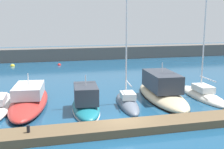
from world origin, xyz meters
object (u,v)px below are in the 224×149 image
Objects in this scene: motorboat_red_second at (29,99)px; sailboat_ivory_sixth at (202,95)px; motorboat_teal_third at (86,102)px; sailboat_slate_fourth at (127,101)px; motorboat_sand_fifth at (162,91)px; mooring_buoy_red at (59,65)px; mooring_buoy_white at (162,77)px; dock_bollard at (28,129)px; mooring_buoy_yellow at (13,66)px.

motorboat_red_second is 15.64m from sailboat_ivory_sixth.
motorboat_teal_third is at bearing 96.43° from sailboat_ivory_sixth.
sailboat_slate_fourth reaches higher than motorboat_teal_third.
sailboat_slate_fourth is at bearing 111.52° from motorboat_sand_fifth.
motorboat_red_second is at bearing -100.48° from mooring_buoy_red.
motorboat_sand_fifth is (3.66, 1.18, 0.40)m from sailboat_slate_fourth.
motorboat_sand_fifth reaches higher than mooring_buoy_white.
motorboat_teal_third is 16.09× the size of dock_bollard.
mooring_buoy_red is (-4.17, 22.87, -0.31)m from sailboat_slate_fourth.
motorboat_teal_third is 6.67m from dock_bollard.
motorboat_red_second reaches higher than mooring_buoy_white.
mooring_buoy_white is (4.15, 9.15, -0.71)m from motorboat_sand_fifth.
motorboat_sand_fifth is (7.27, 1.58, 0.07)m from motorboat_teal_third.
motorboat_sand_fifth is at bearing -72.51° from motorboat_teal_third.
sailboat_slate_fourth is at bearing -127.08° from mooring_buoy_white.
motorboat_sand_fifth is at bearing -70.15° from mooring_buoy_red.
motorboat_teal_third is 0.51× the size of sailboat_slate_fourth.
mooring_buoy_red is at bearing -6.85° from mooring_buoy_yellow.
motorboat_teal_third is at bearing 102.51° from sailboat_slate_fourth.
sailboat_slate_fourth is 23.62× the size of mooring_buoy_red.
dock_bollard is (0.17, -7.42, 0.24)m from motorboat_red_second.
motorboat_teal_third is 25.31m from mooring_buoy_yellow.
motorboat_teal_third is at bearing -72.45° from mooring_buoy_yellow.
motorboat_teal_third is 12.00× the size of mooring_buoy_red.
mooring_buoy_white is 23.28m from mooring_buoy_yellow.
sailboat_ivory_sixth is 25.14m from mooring_buoy_red.
motorboat_teal_third is 7.44m from motorboat_sand_fifth.
mooring_buoy_white is at bearing -0.39° from sailboat_ivory_sixth.
mooring_buoy_white reaches higher than mooring_buoy_red.
mooring_buoy_yellow is (-3.19, 21.83, -0.52)m from motorboat_red_second.
motorboat_sand_fifth is 17.05× the size of mooring_buoy_red.
sailboat_ivory_sixth is at bearing -79.55° from motorboat_teal_third.
mooring_buoy_yellow is at bearing 40.29° from sailboat_ivory_sixth.
motorboat_red_second is at bearing 91.33° from dock_bollard.
sailboat_ivory_sixth is at bearing -62.24° from mooring_buoy_red.
mooring_buoy_white is at bearing -46.32° from mooring_buoy_red.
mooring_buoy_white is at bearing -35.11° from mooring_buoy_yellow.
motorboat_red_second is 13.33× the size of mooring_buoy_white.
sailboat_slate_fourth is at bearing -96.93° from motorboat_red_second.
motorboat_red_second is 1.47× the size of motorboat_teal_third.
motorboat_red_second is 17.63× the size of mooring_buoy_red.
mooring_buoy_red is 7.12m from mooring_buoy_yellow.
sailboat_ivory_sixth reaches higher than motorboat_red_second.
sailboat_slate_fourth is 26.25m from mooring_buoy_yellow.
motorboat_red_second is at bearing 86.55° from sailboat_ivory_sixth.
dock_bollard is at bearing -97.44° from mooring_buoy_red.
sailboat_ivory_sixth is at bearing -88.34° from motorboat_red_second.
sailboat_ivory_sixth reaches higher than dock_bollard.
motorboat_teal_third reaches higher than mooring_buoy_yellow.
motorboat_red_second is 22.07m from mooring_buoy_yellow.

